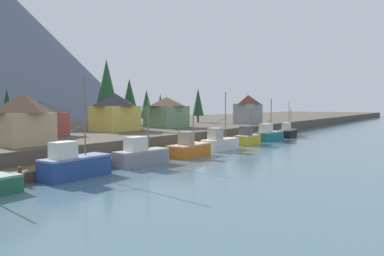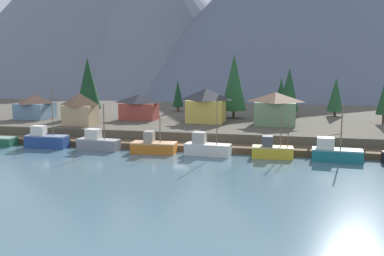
{
  "view_description": "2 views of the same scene",
  "coord_description": "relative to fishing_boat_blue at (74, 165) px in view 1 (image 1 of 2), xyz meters",
  "views": [
    {
      "loc": [
        -46.99,
        -31.97,
        7.24
      ],
      "look_at": [
        1.84,
        1.89,
        3.53
      ],
      "focal_mm": 35.42,
      "sensor_mm": 36.0,
      "label": 1
    },
    {
      "loc": [
        16.46,
        -66.94,
        14.28
      ],
      "look_at": [
        1.57,
        1.08,
        3.79
      ],
      "focal_mm": 40.52,
      "sensor_mm": 36.0,
      "label": 2
    }
  ],
  "objects": [
    {
      "name": "fishing_boat_blue",
      "position": [
        0.0,
        0.0,
        0.0
      ],
      "size": [
        7.14,
        2.69,
        10.04
      ],
      "rotation": [
        0.0,
        0.0,
        0.02
      ],
      "color": "navy",
      "rests_on": "ground_plane"
    },
    {
      "name": "conifer_back_right",
      "position": [
        40.25,
        31.47,
        7.22
      ],
      "size": [
        4.55,
        4.55,
        10.69
      ],
      "color": "#4C3823",
      "rests_on": "shoreline_bank"
    },
    {
      "name": "house_yellow",
      "position": [
        24.07,
        19.31,
        4.63
      ],
      "size": [
        7.59,
        6.23,
        6.75
      ],
      "color": "gold",
      "rests_on": "shoreline_bank"
    },
    {
      "name": "conifer_mid_left",
      "position": [
        50.4,
        35.24,
        5.98
      ],
      "size": [
        3.6,
        3.6,
        8.5
      ],
      "color": "#4C3823",
      "rests_on": "shoreline_bank"
    },
    {
      "name": "conifer_back_left",
      "position": [
        13.91,
        36.68,
        5.57
      ],
      "size": [
        2.66,
        2.66,
        7.63
      ],
      "color": "#4C3823",
      "rests_on": "shoreline_bank"
    },
    {
      "name": "dock",
      "position": [
        23.32,
        3.47,
        -0.81
      ],
      "size": [
        80.0,
        4.0,
        1.6
      ],
      "color": "brown",
      "rests_on": "ground_plane"
    },
    {
      "name": "conifer_mid_right",
      "position": [
        58.42,
        24.51,
        6.56
      ],
      "size": [
        3.05,
        3.05,
        8.99
      ],
      "color": "#4C3823",
      "rests_on": "shoreline_bank"
    },
    {
      "name": "conifer_near_right",
      "position": [
        38.47,
        38.21,
        6.05
      ],
      "size": [
        3.29,
        3.29,
        8.16
      ],
      "color": "#4C3823",
      "rests_on": "shoreline_bank"
    },
    {
      "name": "conifer_near_left",
      "position": [
        28.77,
        26.54,
        8.92
      ],
      "size": [
        5.35,
        5.35,
        13.72
      ],
      "color": "#4C3823",
      "rests_on": "shoreline_bank"
    },
    {
      "name": "fishing_boat_black",
      "position": [
        56.93,
        -0.37,
        -0.22
      ],
      "size": [
        7.36,
        3.38,
        7.92
      ],
      "rotation": [
        0.0,
        0.0,
        0.13
      ],
      "color": "black",
      "rests_on": "ground_plane"
    },
    {
      "name": "house_red",
      "position": [
        9.61,
        20.36,
        3.89
      ],
      "size": [
        7.79,
        4.99,
        5.28
      ],
      "color": "#9E4238",
      "rests_on": "shoreline_bank"
    },
    {
      "name": "house_tan",
      "position": [
        1.21,
        10.51,
        4.27
      ],
      "size": [
        5.85,
        5.0,
        6.02
      ],
      "color": "tan",
      "rests_on": "shoreline_bank"
    },
    {
      "name": "fishing_boat_white",
      "position": [
        27.81,
        -0.12,
        -0.11
      ],
      "size": [
        7.26,
        2.98,
        9.19
      ],
      "rotation": [
        0.0,
        0.0,
        -0.07
      ],
      "color": "silver",
      "rests_on": "ground_plane"
    },
    {
      "name": "fishing_boat_teal",
      "position": [
        46.98,
        -0.25,
        -0.08
      ],
      "size": [
        7.26,
        3.21,
        8.29
      ],
      "rotation": [
        0.0,
        0.0,
        -0.06
      ],
      "color": "#196B70",
      "rests_on": "ground_plane"
    },
    {
      "name": "fishing_boat_orange",
      "position": [
        19.15,
        -0.26,
        -0.24
      ],
      "size": [
        7.2,
        3.18,
        5.9
      ],
      "rotation": [
        0.0,
        0.0,
        0.04
      ],
      "color": "#CC6B1E",
      "rests_on": "ground_plane"
    },
    {
      "name": "fishing_boat_yellow",
      "position": [
        37.85,
        0.0,
        -0.17
      ],
      "size": [
        6.18,
        2.69,
        6.57
      ],
      "rotation": [
        0.0,
        0.0,
        0.03
      ],
      "color": "gold",
      "rests_on": "ground_plane"
    },
    {
      "name": "fishing_boat_grey",
      "position": [
        9.5,
        -0.08,
        -0.06
      ],
      "size": [
        7.28,
        2.91,
        7.69
      ],
      "rotation": [
        0.0,
        0.0,
        -0.1
      ],
      "color": "gray",
      "rests_on": "ground_plane"
    },
    {
      "name": "shoreline_bank",
      "position": [
        23.32,
        33.48,
        -0.06
      ],
      "size": [
        400.0,
        56.0,
        2.5
      ],
      "primitive_type": "cube",
      "color": "#4C473D",
      "rests_on": "ground_plane"
    },
    {
      "name": "house_grey",
      "position": [
        61.19,
        11.45,
        4.79
      ],
      "size": [
        7.47,
        4.79,
        7.06
      ],
      "color": "gray",
      "rests_on": "shoreline_bank"
    },
    {
      "name": "ground_plane",
      "position": [
        23.32,
        21.48,
        -1.81
      ],
      "size": [
        400.0,
        400.0,
        1.0
      ],
      "primitive_type": "cube",
      "color": "#476675"
    },
    {
      "name": "house_green",
      "position": [
        37.72,
        18.43,
        4.38
      ],
      "size": [
        8.01,
        6.57,
        6.25
      ],
      "color": "#6B8E66",
      "rests_on": "shoreline_bank"
    },
    {
      "name": "conifer_centre",
      "position": [
        63.06,
        41.06,
        5.63
      ],
      "size": [
        2.47,
        2.47,
        7.84
      ],
      "color": "#4C3823",
      "rests_on": "shoreline_bank"
    }
  ]
}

